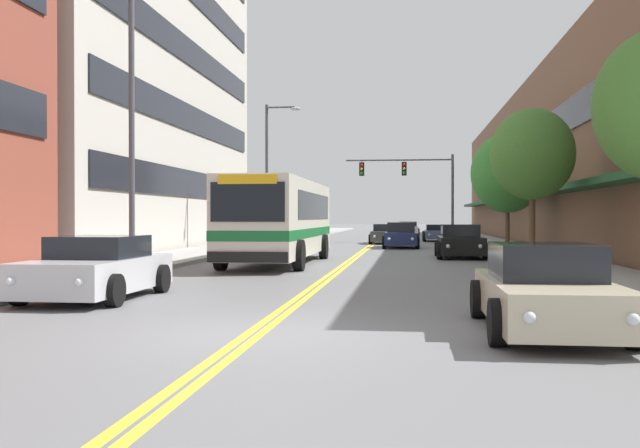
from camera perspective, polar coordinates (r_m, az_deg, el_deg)
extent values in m
plane|color=slate|center=(47.50, 4.38, -1.49)|extent=(240.00, 240.00, 0.00)
cube|color=#9E9B96|center=(48.39, -4.24, -1.37)|extent=(3.53, 106.00, 0.14)
cube|color=#9E9B96|center=(47.71, 13.14, -1.42)|extent=(3.53, 106.00, 0.14)
cube|color=yellow|center=(47.51, 4.26, -1.49)|extent=(0.14, 106.00, 0.01)
cube|color=yellow|center=(47.50, 4.50, -1.49)|extent=(0.14, 106.00, 0.01)
cube|color=black|center=(38.61, -10.24, 3.18)|extent=(0.08, 24.48, 1.40)
cube|color=black|center=(38.93, -10.25, 8.29)|extent=(0.08, 24.48, 1.40)
cube|color=black|center=(39.54, -10.26, 13.29)|extent=(0.08, 24.48, 1.40)
cube|color=brown|center=(48.79, 20.21, 4.40)|extent=(8.00, 68.00, 10.00)
cube|color=#1E4C28|center=(47.87, 14.89, 1.97)|extent=(1.10, 61.20, 0.24)
cube|color=black|center=(48.14, 15.50, 5.90)|extent=(0.08, 61.20, 1.40)
cube|color=silver|center=(26.38, -3.21, 0.50)|extent=(2.48, 10.71, 2.67)
cube|color=#196B33|center=(26.38, -3.21, -0.66)|extent=(2.50, 10.73, 0.32)
cube|color=black|center=(26.91, -3.01, 1.41)|extent=(2.51, 8.35, 0.96)
cube|color=black|center=(21.12, -5.83, 1.78)|extent=(2.23, 0.04, 1.17)
cube|color=yellow|center=(21.13, -5.84, 3.58)|extent=(1.79, 0.06, 0.28)
cube|color=black|center=(21.13, -5.84, -2.66)|extent=(2.43, 0.08, 0.32)
cylinder|color=black|center=(23.13, -7.94, -2.45)|extent=(0.30, 1.00, 1.00)
cylinder|color=black|center=(22.61, -1.69, -2.52)|extent=(0.30, 1.00, 1.00)
cylinder|color=black|center=(29.54, -4.62, -1.79)|extent=(0.30, 1.00, 1.00)
cylinder|color=black|center=(29.13, 0.29, -1.82)|extent=(0.30, 1.00, 1.00)
cube|color=#B7B7BC|center=(15.74, -17.48, -3.85)|extent=(1.88, 4.24, 0.68)
cube|color=black|center=(15.87, -17.23, -1.74)|extent=(1.62, 1.86, 0.46)
cylinder|color=black|center=(15.04, -22.92, -4.82)|extent=(0.22, 0.64, 0.64)
cylinder|color=black|center=(14.18, -16.14, -5.13)|extent=(0.22, 0.64, 0.64)
cylinder|color=black|center=(17.35, -18.56, -4.09)|extent=(0.22, 0.64, 0.64)
cylinder|color=black|center=(16.61, -12.55, -4.28)|extent=(0.22, 0.64, 0.64)
sphere|color=silver|center=(14.16, -23.53, -4.23)|extent=(0.16, 0.16, 0.16)
sphere|color=silver|center=(13.53, -18.71, -4.43)|extent=(0.16, 0.16, 0.16)
cube|color=red|center=(17.96, -16.61, -3.19)|extent=(0.18, 0.04, 0.10)
cube|color=red|center=(17.46, -12.53, -3.29)|extent=(0.18, 0.04, 0.10)
cube|color=#BCAD89|center=(36.99, -3.30, -1.26)|extent=(1.80, 4.40, 0.71)
cube|color=black|center=(37.15, -3.26, -0.30)|extent=(1.55, 1.94, 0.53)
cylinder|color=black|center=(35.85, -5.15, -1.66)|extent=(0.22, 0.64, 0.64)
cylinder|color=black|center=(35.50, -2.24, -1.68)|extent=(0.22, 0.64, 0.64)
cylinder|color=black|center=(38.52, -4.29, -1.51)|extent=(0.22, 0.64, 0.64)
cylinder|color=black|center=(38.19, -1.57, -1.52)|extent=(0.22, 0.64, 0.64)
sphere|color=silver|center=(34.94, -4.98, -1.32)|extent=(0.16, 0.16, 0.16)
sphere|color=silver|center=(34.70, -2.94, -1.33)|extent=(0.16, 0.16, 0.16)
cube|color=red|center=(39.28, -3.65, -1.10)|extent=(0.18, 0.04, 0.10)
cube|color=red|center=(39.06, -1.78, -1.11)|extent=(0.18, 0.04, 0.10)
cube|color=beige|center=(11.27, 17.62, -5.79)|extent=(1.70, 4.37, 0.60)
cube|color=black|center=(11.40, 17.47, -2.85)|extent=(1.46, 1.92, 0.53)
cylinder|color=black|center=(9.83, 14.02, -7.63)|extent=(0.22, 0.65, 0.65)
cylinder|color=black|center=(10.19, 23.90, -7.38)|extent=(0.22, 0.65, 0.65)
cylinder|color=black|center=(12.50, 12.52, -5.87)|extent=(0.22, 0.65, 0.65)
cylinder|color=black|center=(12.79, 20.37, -5.75)|extent=(0.22, 0.65, 0.65)
sphere|color=silver|center=(9.01, 16.44, -7.19)|extent=(0.16, 0.16, 0.16)
sphere|color=silver|center=(9.28, 23.78, -6.99)|extent=(0.16, 0.16, 0.16)
cube|color=red|center=(13.34, 13.29, -4.66)|extent=(0.18, 0.04, 0.10)
cube|color=red|center=(13.53, 18.48, -4.60)|extent=(0.18, 0.04, 0.10)
cube|color=black|center=(30.48, 11.16, -1.66)|extent=(1.77, 4.19, 0.69)
cube|color=black|center=(30.63, 11.14, -0.51)|extent=(1.52, 1.84, 0.52)
cylinder|color=black|center=(29.14, 9.56, -2.13)|extent=(0.22, 0.69, 0.69)
cylinder|color=black|center=(29.27, 13.11, -2.13)|extent=(0.22, 0.69, 0.69)
cylinder|color=black|center=(31.73, 9.36, -1.91)|extent=(0.22, 0.69, 0.69)
cylinder|color=black|center=(31.85, 12.63, -1.91)|extent=(0.22, 0.69, 0.69)
sphere|color=silver|center=(28.33, 10.21, -1.76)|extent=(0.16, 0.16, 0.16)
sphere|color=silver|center=(28.43, 12.71, -1.76)|extent=(0.16, 0.16, 0.16)
cube|color=red|center=(32.54, 9.78, -1.45)|extent=(0.18, 0.04, 0.10)
cube|color=red|center=(32.62, 12.02, -1.45)|extent=(0.18, 0.04, 0.10)
cube|color=#475675|center=(50.94, 9.38, -0.82)|extent=(1.81, 4.28, 0.57)
cube|color=black|center=(51.11, 9.38, -0.27)|extent=(1.56, 1.88, 0.41)
cylinder|color=black|center=(49.59, 8.37, -1.01)|extent=(0.22, 0.69, 0.69)
cylinder|color=black|center=(49.67, 10.51, -1.01)|extent=(0.22, 0.69, 0.69)
cylinder|color=black|center=(52.25, 8.31, -0.93)|extent=(0.22, 0.69, 0.69)
cylinder|color=black|center=(52.32, 10.34, -0.93)|extent=(0.22, 0.69, 0.69)
sphere|color=silver|center=(48.76, 8.74, -0.85)|extent=(0.16, 0.16, 0.16)
sphere|color=silver|center=(48.82, 10.23, -0.85)|extent=(0.16, 0.16, 0.16)
cube|color=red|center=(53.07, 8.59, -0.73)|extent=(0.18, 0.04, 0.10)
cube|color=red|center=(53.12, 9.99, -0.73)|extent=(0.18, 0.04, 0.10)
cube|color=white|center=(68.51, 7.06, -0.45)|extent=(1.88, 4.45, 0.65)
cube|color=black|center=(68.68, 7.06, 0.01)|extent=(1.61, 1.96, 0.44)
cylinder|color=black|center=(67.14, 6.24, -0.63)|extent=(0.22, 0.61, 0.61)
cylinder|color=black|center=(67.14, 7.88, -0.63)|extent=(0.22, 0.61, 0.61)
cylinder|color=black|center=(69.90, 6.28, -0.58)|extent=(0.22, 0.61, 0.61)
cylinder|color=black|center=(69.90, 7.85, -0.58)|extent=(0.22, 0.61, 0.61)
sphere|color=silver|center=(66.27, 6.49, -0.45)|extent=(0.16, 0.16, 0.16)
sphere|color=silver|center=(66.27, 7.63, -0.45)|extent=(0.16, 0.16, 0.16)
cube|color=red|center=(70.75, 6.52, -0.39)|extent=(0.18, 0.04, 0.10)
cube|color=red|center=(70.75, 7.61, -0.39)|extent=(0.18, 0.04, 0.10)
cube|color=#38383D|center=(46.02, 5.31, -0.95)|extent=(1.81, 4.51, 0.64)
cube|color=black|center=(46.19, 5.31, -0.28)|extent=(1.56, 1.98, 0.44)
cylinder|color=black|center=(44.67, 4.06, -1.22)|extent=(0.22, 0.63, 0.63)
cylinder|color=black|center=(44.61, 6.44, -1.23)|extent=(0.22, 0.63, 0.63)
cylinder|color=black|center=(47.46, 4.24, -1.12)|extent=(0.22, 0.63, 0.63)
cylinder|color=black|center=(47.40, 6.48, -1.12)|extent=(0.22, 0.63, 0.63)
sphere|color=silver|center=(43.77, 4.38, -0.99)|extent=(0.16, 0.16, 0.16)
sphere|color=silver|center=(43.73, 6.04, -0.99)|extent=(0.16, 0.16, 0.16)
cube|color=red|center=(48.31, 4.62, -0.84)|extent=(0.18, 0.04, 0.10)
cube|color=red|center=(48.27, 6.16, -0.84)|extent=(0.18, 0.04, 0.10)
cube|color=#19234C|center=(39.79, 6.51, -1.14)|extent=(1.73, 4.39, 0.67)
cube|color=black|center=(39.95, 6.51, -0.26)|extent=(1.48, 1.93, 0.55)
cylinder|color=black|center=(38.46, 5.17, -1.47)|extent=(0.22, 0.69, 0.69)
cylinder|color=black|center=(38.44, 7.81, -1.47)|extent=(0.22, 0.69, 0.69)
cylinder|color=black|center=(41.18, 5.30, -1.33)|extent=(0.22, 0.69, 0.69)
cylinder|color=black|center=(41.16, 7.76, -1.34)|extent=(0.22, 0.69, 0.69)
sphere|color=silver|center=(37.59, 5.55, -1.19)|extent=(0.16, 0.16, 0.16)
sphere|color=silver|center=(37.58, 7.40, -1.19)|extent=(0.16, 0.16, 0.16)
cube|color=red|center=(42.01, 5.69, -1.00)|extent=(0.18, 0.04, 0.10)
cube|color=red|center=(41.99, 7.39, -1.01)|extent=(0.18, 0.04, 0.10)
cylinder|color=#47474C|center=(48.98, 10.56, 2.04)|extent=(0.18, 0.18, 5.94)
cylinder|color=#47474C|center=(49.03, 6.33, 5.11)|extent=(7.23, 0.11, 0.11)
cube|color=black|center=(48.98, 6.75, 4.41)|extent=(0.34, 0.26, 0.92)
sphere|color=red|center=(48.84, 6.75, 4.75)|extent=(0.18, 0.18, 0.18)
sphere|color=yellow|center=(48.82, 6.75, 4.42)|extent=(0.18, 0.18, 0.18)
sphere|color=green|center=(48.81, 6.75, 4.10)|extent=(0.18, 0.18, 0.18)
cylinder|color=black|center=(49.02, 6.75, 5.03)|extent=(0.02, 0.02, 0.14)
cube|color=black|center=(49.09, 3.36, 4.41)|extent=(0.34, 0.26, 0.92)
sphere|color=red|center=(48.95, 3.35, 4.74)|extent=(0.18, 0.18, 0.18)
sphere|color=yellow|center=(48.93, 3.35, 4.42)|extent=(0.18, 0.18, 0.18)
sphere|color=green|center=(48.91, 3.35, 4.10)|extent=(0.18, 0.18, 0.18)
cylinder|color=black|center=(49.12, 3.36, 5.02)|extent=(0.02, 0.02, 0.14)
cylinder|color=#47474C|center=(20.44, -14.84, 8.72)|extent=(0.16, 0.16, 9.25)
cylinder|color=#47474C|center=(38.33, -4.28, 3.78)|extent=(0.16, 0.16, 7.73)
cylinder|color=#47474C|center=(38.57, -3.15, 9.31)|extent=(1.54, 0.10, 0.10)
ellipsoid|color=#B2B2B7|center=(38.42, -2.00, 9.19)|extent=(0.56, 0.28, 0.20)
cylinder|color=brown|center=(26.26, 16.60, -0.11)|extent=(0.22, 0.22, 2.55)
ellipsoid|color=#42752D|center=(26.35, 16.62, 5.38)|extent=(2.94, 2.94, 3.24)
cylinder|color=brown|center=(36.14, 14.76, -0.18)|extent=(0.22, 0.22, 2.22)
ellipsoid|color=#387F33|center=(36.20, 14.77, 3.98)|extent=(3.56, 3.56, 3.92)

